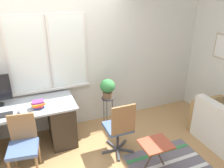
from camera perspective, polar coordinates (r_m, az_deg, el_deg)
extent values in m
plane|color=tan|center=(3.83, -10.96, -16.97)|extent=(14.00, 14.00, 0.00)
cube|color=silver|center=(3.90, -14.97, 6.18)|extent=(9.00, 0.06, 2.70)
cube|color=silver|center=(3.81, -21.12, 6.77)|extent=(0.64, 0.02, 1.30)
cube|color=white|center=(3.80, -21.11, 6.74)|extent=(0.57, 0.01, 1.23)
cube|color=silver|center=(3.87, -11.33, 8.14)|extent=(0.64, 0.02, 1.30)
cube|color=white|center=(3.86, -11.30, 8.10)|extent=(0.57, 0.01, 1.23)
cube|color=silver|center=(4.04, -15.21, -1.16)|extent=(1.35, 0.11, 0.04)
cube|color=silver|center=(4.62, 26.75, 7.06)|extent=(0.06, 9.00, 2.70)
cube|color=tan|center=(4.52, 27.28, 8.54)|extent=(0.02, 0.44, 0.46)
cube|color=white|center=(4.51, 27.21, 8.54)|extent=(0.01, 0.39, 0.41)
cube|color=#9EA3A8|center=(3.69, -23.55, -6.00)|extent=(1.77, 0.73, 0.03)
cube|color=#33281E|center=(3.90, -13.08, -9.55)|extent=(0.40, 0.65, 0.75)
ellipsoid|color=slate|center=(3.53, -23.08, -6.68)|extent=(0.04, 0.07, 0.04)
cube|color=#2851B2|center=(3.56, -18.59, -5.69)|extent=(0.16, 0.11, 0.03)
cube|color=red|center=(3.55, -18.67, -5.27)|extent=(0.16, 0.18, 0.02)
cube|color=orange|center=(3.53, -18.74, -4.96)|extent=(0.21, 0.16, 0.03)
cube|color=purple|center=(3.53, -18.78, -4.44)|extent=(0.17, 0.13, 0.03)
cylinder|color=olive|center=(3.35, -18.91, -20.07)|extent=(0.04, 0.04, 0.44)
cylinder|color=olive|center=(3.66, -24.11, -16.61)|extent=(0.04, 0.04, 0.44)
cylinder|color=olive|center=(3.61, -18.54, -16.36)|extent=(0.04, 0.04, 0.44)
cube|color=#4C6699|center=(3.36, -22.22, -15.45)|extent=(0.45, 0.44, 0.06)
cube|color=olive|center=(3.40, -22.40, -10.26)|extent=(0.36, 0.08, 0.41)
cube|color=#47474C|center=(3.75, -0.58, -17.11)|extent=(0.28, 0.04, 0.03)
cube|color=#47474C|center=(3.69, 1.64, -17.98)|extent=(0.12, 0.27, 0.03)
cube|color=#47474C|center=(3.77, 3.57, -16.92)|extent=(0.24, 0.19, 0.03)
cube|color=#47474C|center=(3.88, 2.53, -15.50)|extent=(0.24, 0.19, 0.03)
cube|color=#47474C|center=(3.87, 0.06, -15.61)|extent=(0.12, 0.27, 0.03)
cylinder|color=#333338|center=(3.66, 1.48, -14.08)|extent=(0.04, 0.04, 0.39)
cube|color=#4C6699|center=(3.53, 1.52, -11.15)|extent=(0.41, 0.39, 0.06)
cube|color=olive|center=(3.23, 3.03, -9.31)|extent=(0.38, 0.04, 0.46)
cube|color=white|center=(3.89, 26.21, -7.50)|extent=(0.16, 0.95, 0.34)
cube|color=#A87F4C|center=(4.50, 23.16, -7.02)|extent=(0.70, 0.09, 0.63)
cylinder|color=#333338|center=(4.04, -1.16, -3.75)|extent=(0.22, 0.22, 0.02)
cylinder|color=#333338|center=(4.22, 0.09, -7.28)|extent=(0.01, 0.01, 0.60)
cylinder|color=#333338|center=(4.24, -2.13, -7.12)|extent=(0.01, 0.01, 0.60)
cylinder|color=#333338|center=(4.11, -1.33, -8.20)|extent=(0.01, 0.01, 0.60)
cylinder|color=brown|center=(4.01, -1.16, -2.82)|extent=(0.18, 0.18, 0.12)
ellipsoid|color=#388442|center=(3.93, -1.19, -0.48)|extent=(0.27, 0.27, 0.25)
cube|color=slate|center=(3.67, 14.27, -19.40)|extent=(1.17, 0.83, 0.01)
cube|color=white|center=(3.66, 14.27, -19.35)|extent=(1.14, 0.07, 0.00)
cube|color=#388E4C|center=(3.80, 12.12, -17.24)|extent=(1.14, 0.07, 0.00)
cube|color=#B24C33|center=(3.26, 11.39, -15.11)|extent=(0.43, 0.37, 0.02)
cylinder|color=#4C3D2D|center=(3.38, 9.94, -18.51)|extent=(0.23, 0.02, 0.44)
cylinder|color=#4C3D2D|center=(3.44, 12.19, -17.74)|extent=(0.23, 0.02, 0.44)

